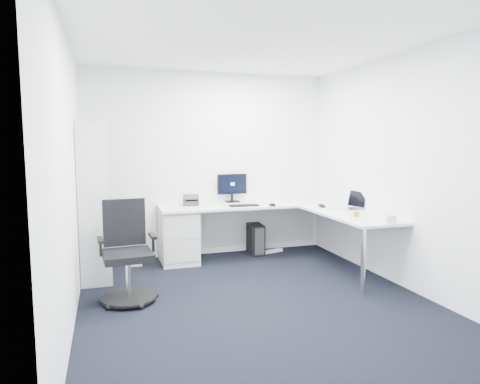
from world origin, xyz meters
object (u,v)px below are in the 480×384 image
object	(u,v)px
bookshelf	(94,201)
task_chair	(128,252)
l_desk	(260,235)
monitor	(232,188)
laptop	(345,200)

from	to	relation	value
bookshelf	task_chair	size ratio (longest dim) A/B	1.79
l_desk	task_chair	world-z (taller)	task_chair
bookshelf	task_chair	distance (m)	1.18
l_desk	monitor	distance (m)	0.90
monitor	bookshelf	bearing A→B (deg)	-167.11
task_chair	l_desk	bearing A→B (deg)	24.40
bookshelf	laptop	size ratio (longest dim) A/B	5.24
l_desk	task_chair	distance (m)	2.09
bookshelf	monitor	size ratio (longest dim) A/B	4.17
l_desk	laptop	xyz separation A→B (m)	(1.02, -0.53, 0.52)
task_chair	laptop	xyz separation A→B (m)	(2.85, 0.47, 0.38)
laptop	l_desk	bearing A→B (deg)	143.50
laptop	monitor	bearing A→B (deg)	127.63
bookshelf	task_chair	world-z (taller)	bookshelf
monitor	laptop	distance (m)	1.69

